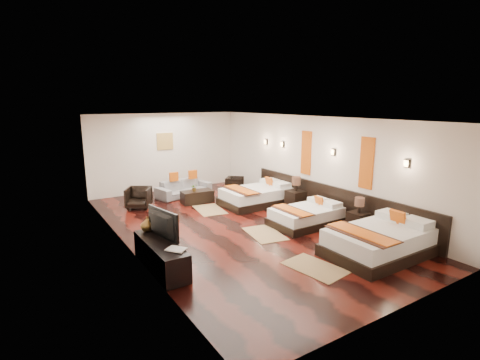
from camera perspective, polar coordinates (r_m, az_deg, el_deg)
floor at (r=9.68m, az=-0.98°, el=-7.18°), size 5.50×9.50×0.01m
ceiling at (r=9.14m, az=-1.04°, el=9.62°), size 5.50×9.50×0.01m
back_wall at (r=13.54m, az=-11.57°, el=4.25°), size 5.50×0.01×2.80m
left_wall at (r=8.25m, az=-17.53°, el=-1.05°), size 0.01×9.50×2.80m
right_wall at (r=10.97m, az=11.35°, el=2.45°), size 0.01×9.50×2.80m
headboard_panel at (r=10.60m, az=13.96°, el=-3.28°), size 0.08×6.60×0.90m
bed_near at (r=8.43m, az=21.12°, el=-8.82°), size 2.35×1.48×0.90m
bed_mid at (r=9.86m, az=10.42°, el=-5.51°), size 1.88×1.18×0.72m
bed_far at (r=11.58m, az=2.66°, el=-2.46°), size 2.17×1.37×0.83m
nightstand_a at (r=9.69m, az=17.97°, el=-5.87°), size 0.44×0.44×0.87m
nightstand_b at (r=11.26m, az=8.68°, el=-2.70°), size 0.50×0.50×0.98m
jute_mat_near at (r=7.54m, az=11.60°, el=-13.22°), size 0.92×1.30×0.01m
jute_mat_mid at (r=9.14m, az=3.87°, el=-8.35°), size 0.95×1.31×0.01m
jute_mat_far at (r=11.10m, az=-4.77°, el=-4.63°), size 0.92×1.30×0.01m
tv_console at (r=7.42m, az=-12.24°, el=-11.40°), size 0.50×1.80×0.55m
tv at (r=7.39m, az=-12.56°, el=-6.81°), size 0.33×1.02×0.58m
book at (r=6.77m, az=-10.50°, el=-11.00°), size 0.41×0.43×0.03m
figurine at (r=7.90m, az=-14.21°, el=-6.66°), size 0.37×0.37×0.31m
sofa at (r=12.77m, az=-8.75°, el=-1.22°), size 2.06×1.17×0.57m
armchair_left at (r=11.60m, az=-15.51°, el=-2.68°), size 0.97×0.97×0.65m
armchair_right at (r=13.23m, az=-0.82°, el=-0.65°), size 0.83×0.83×0.54m
coffee_table at (r=11.86m, az=-6.69°, el=-2.60°), size 1.03×0.57×0.40m
table_plant at (r=11.73m, az=-7.14°, el=-1.17°), size 0.22×0.20×0.24m
orange_panel_a at (r=9.65m, az=19.13°, el=2.51°), size 0.04×0.40×1.30m
orange_panel_b at (r=11.13m, az=10.28°, el=4.19°), size 0.04×0.40×1.30m
sconce_near at (r=8.97m, az=24.57°, el=2.37°), size 0.07×0.12×0.18m
sconce_mid at (r=10.32m, az=14.34°, el=4.23°), size 0.07×0.12×0.18m
sconce_far at (r=11.92m, az=6.63°, el=5.55°), size 0.07×0.12×0.18m
sconce_lounge at (r=12.63m, az=4.05°, el=5.97°), size 0.07×0.12×0.18m
gold_artwork at (r=13.47m, az=-11.62°, el=5.93°), size 0.60×0.04×0.60m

